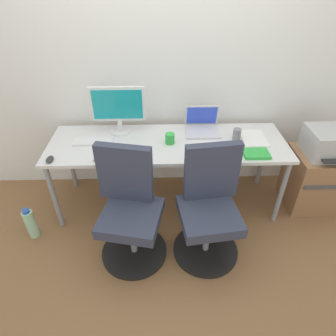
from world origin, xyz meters
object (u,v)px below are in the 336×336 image
Objects in this scene: office_chair_right at (209,209)px; coffee_mug at (170,139)px; water_bottle_on_floor at (31,223)px; desktop_monitor at (118,107)px; printer at (329,143)px; open_laptop at (202,126)px; side_cabinet at (315,179)px; office_chair_left at (130,211)px.

coffee_mug is (-0.29, 0.54, 0.32)m from office_chair_right.
water_bottle_on_floor is 0.65× the size of desktop_monitor.
printer is 1.88m from desktop_monitor.
open_laptop is 3.37× the size of coffee_mug.
printer reaches higher than side_cabinet.
office_chair_left is at bearing -121.07° from coffee_mug.
office_chair_left reaches higher than side_cabinet.
open_laptop is at bearing 34.73° from coffee_mug.
printer is 1.12m from open_laptop.
office_chair_left is 2.35× the size of printer.
coffee_mug is (1.22, 0.39, 0.60)m from water_bottle_on_floor.
desktop_monitor reaches higher than water_bottle_on_floor.
coffee_mug is (-1.40, 0.03, 0.46)m from side_cabinet.
side_cabinet is (1.11, 0.51, -0.13)m from office_chair_right.
desktop_monitor reaches higher than office_chair_left.
coffee_mug is at bearing 117.97° from office_chair_right.
side_cabinet is 1.21m from open_laptop.
office_chair_left is 1.96× the size of desktop_monitor.
desktop_monitor is (-0.74, 0.76, 0.53)m from office_chair_right.
side_cabinet is at bearing 90.00° from printer.
office_chair_right reaches higher than side_cabinet.
office_chair_right is 1.23m from side_cabinet.
printer is at bearing 7.77° from water_bottle_on_floor.
desktop_monitor is at bearing -179.93° from open_laptop.
office_chair_right is 1.54m from water_bottle_on_floor.
office_chair_left is 1.00× the size of office_chair_right.
office_chair_right is (0.62, 0.00, 0.00)m from office_chair_left.
office_chair_right reaches higher than coffee_mug.
office_chair_left is 1.80m from side_cabinet.
office_chair_right is 10.22× the size of coffee_mug.
printer reaches higher than water_bottle_on_floor.
office_chair_left reaches higher than water_bottle_on_floor.
coffee_mug is (0.45, -0.21, -0.20)m from desktop_monitor.
water_bottle_on_floor is 1.27m from desktop_monitor.
open_laptop is (0.63, 0.76, 0.33)m from office_chair_left.
office_chair_left is 1.82m from printer.
side_cabinet reaches higher than water_bottle_on_floor.
desktop_monitor is at bearing 134.37° from office_chair_right.
printer is at bearing -1.31° from coffee_mug.
office_chair_left reaches higher than coffee_mug.
side_cabinet is at bearing 7.79° from water_bottle_on_floor.
side_cabinet is 1.87× the size of open_laptop.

